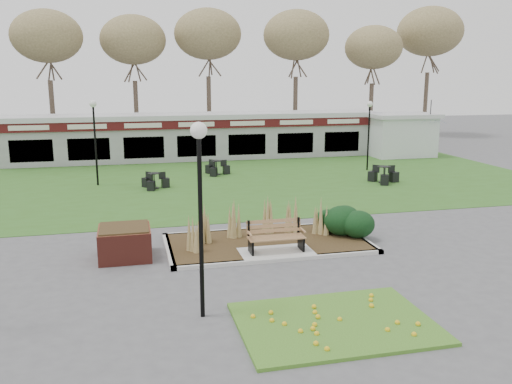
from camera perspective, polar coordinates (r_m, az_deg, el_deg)
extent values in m
plane|color=#515154|center=(16.23, 2.28, -6.85)|extent=(100.00, 100.00, 0.00)
cube|color=#325D1D|center=(27.59, -4.48, 1.13)|extent=(34.00, 16.00, 0.02)
cube|color=#3B631C|center=(12.18, 8.33, -13.50)|extent=(4.20, 3.00, 0.08)
cube|color=#332014|center=(17.31, 1.20, -5.41)|extent=(6.22, 3.22, 0.12)
cube|color=#B7B7B2|center=(15.84, 2.69, -7.12)|extent=(6.40, 0.18, 0.12)
cube|color=#B7B7B2|center=(18.80, -0.04, -3.96)|extent=(6.40, 0.18, 0.12)
cube|color=#B7B7B2|center=(16.82, -9.16, -6.09)|extent=(0.18, 3.40, 0.12)
cube|color=#B7B7B2|center=(18.31, 10.69, -4.63)|extent=(0.18, 3.40, 0.12)
cube|color=#B7B7B2|center=(16.34, 2.14, -6.47)|extent=(2.20, 1.20, 0.13)
cone|color=#9D844E|center=(17.14, -5.29, -3.42)|extent=(0.36, 0.36, 1.15)
cone|color=#9D844E|center=(17.68, -2.27, -2.89)|extent=(0.36, 0.36, 1.15)
cone|color=#9D844E|center=(18.11, 1.02, -2.52)|extent=(0.36, 0.36, 1.15)
cone|color=#9D844E|center=(18.16, 3.94, -2.50)|extent=(0.36, 0.36, 1.15)
cone|color=#9D844E|center=(18.05, 6.74, -2.65)|extent=(0.36, 0.36, 1.15)
cone|color=#9D844E|center=(16.32, -6.63, -4.26)|extent=(0.36, 0.36, 1.15)
ellipsoid|color=black|center=(18.15, 9.03, -2.99)|extent=(1.21, 1.10, 0.99)
ellipsoid|color=black|center=(17.96, 10.69, -3.35)|extent=(1.10, 1.00, 0.90)
ellipsoid|color=black|center=(18.72, 9.29, -2.71)|extent=(1.06, 0.96, 0.86)
ellipsoid|color=black|center=(18.51, 7.57, -2.99)|extent=(0.92, 0.84, 0.76)
cube|color=#905E41|center=(16.19, 2.16, -4.81)|extent=(1.70, 0.57, 0.04)
cube|color=#905E41|center=(16.40, 1.87, -3.57)|extent=(1.70, 0.13, 0.44)
cube|color=black|center=(16.07, -0.54, -5.76)|extent=(0.06, 0.55, 0.42)
cube|color=black|center=(16.48, 4.78, -5.35)|extent=(0.06, 0.55, 0.42)
cube|color=black|center=(16.21, -0.78, -3.86)|extent=(0.06, 0.06, 0.50)
cube|color=black|center=(16.61, 4.48, -3.50)|extent=(0.06, 0.06, 0.50)
cube|color=#905E41|center=(15.93, -0.67, -4.42)|extent=(0.05, 0.50, 0.04)
cube|color=#905E41|center=(16.35, 4.96, -4.02)|extent=(0.05, 0.50, 0.04)
cube|color=maroon|center=(16.48, -13.64, -5.25)|extent=(1.50, 1.50, 0.90)
cube|color=#332014|center=(16.35, -13.72, -3.68)|extent=(1.40, 1.40, 0.06)
cube|color=gray|center=(35.23, -6.59, 5.62)|extent=(24.00, 3.00, 2.60)
cube|color=#480F11|center=(33.60, -6.31, 7.11)|extent=(24.00, 0.18, 0.55)
cube|color=silver|center=(35.10, -6.65, 7.97)|extent=(24.60, 3.40, 0.30)
cube|color=silver|center=(33.49, -6.28, 7.09)|extent=(22.00, 0.02, 0.28)
cube|color=black|center=(33.84, -6.27, 4.85)|extent=(22.00, 0.10, 1.30)
cube|color=silver|center=(37.44, 14.89, 5.68)|extent=(4.00, 3.00, 2.60)
cube|color=silver|center=(37.32, 15.00, 7.81)|extent=(4.40, 3.40, 0.25)
cylinder|color=#47382B|center=(43.11, -20.05, 7.88)|extent=(0.36, 0.36, 5.17)
ellipsoid|color=brown|center=(43.13, -20.63, 15.58)|extent=(5.24, 5.24, 3.93)
cylinder|color=#47382B|center=(42.85, -11.99, 8.33)|extent=(0.36, 0.36, 5.17)
ellipsoid|color=brown|center=(42.88, -12.34, 16.09)|extent=(5.24, 5.24, 3.93)
cylinder|color=#47382B|center=(43.44, -3.97, 8.61)|extent=(0.36, 0.36, 5.17)
ellipsoid|color=brown|center=(43.46, -4.08, 16.27)|extent=(5.24, 5.24, 3.93)
cylinder|color=#47382B|center=(44.82, 3.70, 8.72)|extent=(0.36, 0.36, 5.17)
ellipsoid|color=brown|center=(44.85, 3.81, 16.15)|extent=(5.24, 5.24, 3.93)
cylinder|color=#47382B|center=(46.94, 10.80, 8.69)|extent=(0.36, 0.36, 5.17)
ellipsoid|color=brown|center=(46.97, 11.09, 15.78)|extent=(5.24, 5.24, 3.93)
cylinder|color=#47382B|center=(49.70, 17.20, 8.55)|extent=(0.36, 0.36, 5.17)
ellipsoid|color=brown|center=(49.72, 17.63, 15.24)|extent=(5.24, 5.24, 3.93)
cylinder|color=black|center=(11.82, -5.82, -4.04)|extent=(0.10, 0.10, 4.01)
sphere|color=white|center=(11.40, -6.06, 6.46)|extent=(0.36, 0.36, 0.36)
cylinder|color=black|center=(31.17, 11.75, 5.50)|extent=(0.09, 0.09, 3.58)
sphere|color=white|center=(31.01, 11.90, 9.05)|extent=(0.32, 0.32, 0.32)
cylinder|color=black|center=(27.33, -16.53, 4.58)|extent=(0.10, 0.10, 3.81)
sphere|color=white|center=(27.15, -16.79, 8.89)|extent=(0.34, 0.34, 0.34)
cylinder|color=black|center=(26.23, -10.63, 0.43)|extent=(0.43, 0.43, 0.03)
cylinder|color=black|center=(26.16, -10.66, 1.17)|extent=(0.05, 0.05, 0.71)
cylinder|color=black|center=(26.09, -10.69, 1.95)|extent=(0.59, 0.59, 0.02)
cube|color=black|center=(26.32, -9.51, 0.98)|extent=(0.39, 0.39, 0.45)
cube|color=black|center=(26.57, -11.46, 1.01)|extent=(0.47, 0.47, 0.45)
cube|color=black|center=(25.68, -10.98, 0.64)|extent=(0.42, 0.42, 0.45)
cylinder|color=black|center=(29.43, -4.17, 1.88)|extent=(0.44, 0.44, 0.03)
cylinder|color=black|center=(29.37, -4.18, 2.57)|extent=(0.05, 0.05, 0.72)
cylinder|color=black|center=(29.31, -4.19, 3.28)|extent=(0.60, 0.60, 0.03)
cube|color=black|center=(29.53, -3.14, 2.36)|extent=(0.37, 0.37, 0.46)
cube|color=black|center=(29.79, -4.92, 2.42)|extent=(0.48, 0.48, 0.46)
cube|color=black|center=(28.87, -4.48, 2.11)|extent=(0.45, 0.45, 0.46)
cylinder|color=black|center=(27.86, 13.26, 1.00)|extent=(0.49, 0.49, 0.03)
cylinder|color=black|center=(27.79, 13.30, 1.79)|extent=(0.06, 0.06, 0.80)
cylinder|color=black|center=(27.72, 13.34, 2.63)|extent=(0.66, 0.66, 0.03)
cube|color=black|center=(28.16, 14.31, 1.55)|extent=(0.42, 0.42, 0.51)
cube|color=black|center=(28.08, 12.17, 1.63)|extent=(0.53, 0.53, 0.51)
cube|color=black|center=(27.22, 13.37, 1.24)|extent=(0.49, 0.49, 0.51)
cylinder|color=black|center=(37.05, 17.71, 5.13)|extent=(0.06, 0.06, 2.20)
imported|color=#2E5DA4|center=(36.99, 17.77, 6.02)|extent=(2.63, 2.66, 1.93)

